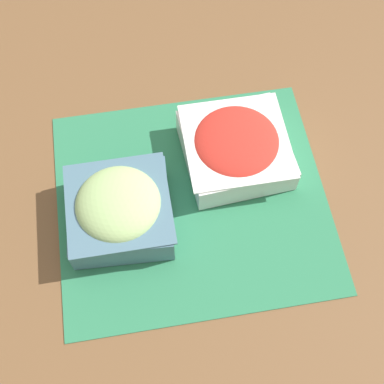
{
  "coord_description": "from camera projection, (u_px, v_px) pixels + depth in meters",
  "views": [
    {
      "loc": [
        -0.07,
        -0.45,
        0.9
      ],
      "look_at": [
        0.0,
        0.0,
        0.03
      ],
      "focal_mm": 50.0,
      "sensor_mm": 36.0,
      "label": 1
    }
  ],
  "objects": [
    {
      "name": "ground_plane",
      "position": [
        192.0,
        200.0,
        1.01
      ],
      "size": [
        3.0,
        3.0,
        0.0
      ],
      "primitive_type": "plane",
      "color": "brown"
    },
    {
      "name": "placemat",
      "position": [
        192.0,
        200.0,
        1.01
      ],
      "size": [
        0.51,
        0.46,
        0.0
      ],
      "color": "#2D7A51",
      "rests_on": "ground_plane"
    },
    {
      "name": "cucumber_bowl",
      "position": [
        119.0,
        209.0,
        0.95
      ],
      "size": [
        0.19,
        0.19,
        0.09
      ],
      "color": "slate",
      "rests_on": "placemat"
    },
    {
      "name": "tomato_bowl",
      "position": [
        236.0,
        147.0,
        1.02
      ],
      "size": [
        0.2,
        0.2,
        0.08
      ],
      "color": "white",
      "rests_on": "placemat"
    }
  ]
}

